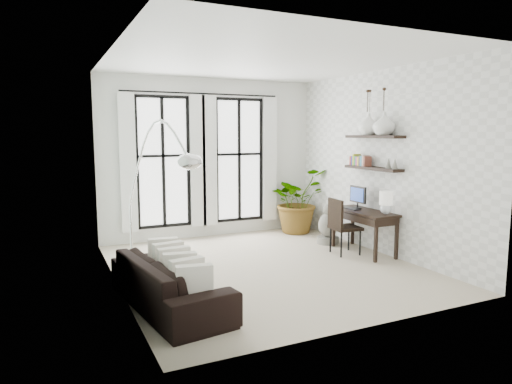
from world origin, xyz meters
TOP-DOWN VIEW (x-y plane):
  - floor at (0.00, 0.00)m, footprint 5.00×5.00m
  - ceiling at (0.00, 0.00)m, footprint 5.00×5.00m
  - wall_left at (-2.25, 0.00)m, footprint 0.00×5.00m
  - wall_right at (2.25, 0.00)m, footprint 0.00×5.00m
  - wall_back at (0.00, 2.50)m, footprint 4.50×0.00m
  - windows at (-0.20, 2.43)m, footprint 3.26×0.13m
  - wall_shelves at (2.11, 0.08)m, footprint 0.25×1.30m
  - sofa at (-1.80, -0.99)m, footprint 1.11×2.19m
  - throw_pillows at (-1.70, -0.99)m, footprint 0.40×1.52m
  - plant at (1.76, 2.03)m, footprint 1.50×1.39m
  - desk at (1.95, -0.01)m, footprint 0.55×1.29m
  - desk_chair at (1.54, 0.14)m, footprint 0.51×0.51m
  - arc_lamp at (-1.70, 0.02)m, footprint 0.73×2.27m
  - buddha at (1.79, 0.89)m, footprint 0.42×0.42m
  - vase_a at (2.11, -0.21)m, footprint 0.37×0.37m
  - vase_b at (2.11, 0.19)m, footprint 0.37×0.37m

SIDE VIEW (x-z plane):
  - floor at x=0.00m, z-range 0.00..0.00m
  - sofa at x=-1.80m, z-range 0.00..0.61m
  - buddha at x=1.79m, z-range -0.06..0.70m
  - throw_pillows at x=-1.70m, z-range 0.30..0.70m
  - desk_chair at x=1.54m, z-range 0.07..1.05m
  - plant at x=1.76m, z-range 0.00..1.38m
  - desk at x=1.95m, z-range 0.14..1.29m
  - windows at x=-0.20m, z-range 0.24..2.88m
  - wall_left at x=-2.25m, z-range -0.90..4.10m
  - wall_right at x=2.25m, z-range -0.90..4.10m
  - wall_back at x=0.00m, z-range -0.65..3.85m
  - wall_shelves at x=2.11m, z-range 1.43..2.03m
  - arc_lamp at x=-1.70m, z-range 0.64..2.94m
  - vase_a at x=2.11m, z-range 2.07..2.46m
  - vase_b at x=2.11m, z-range 2.07..2.46m
  - ceiling at x=0.00m, z-range 3.20..3.20m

